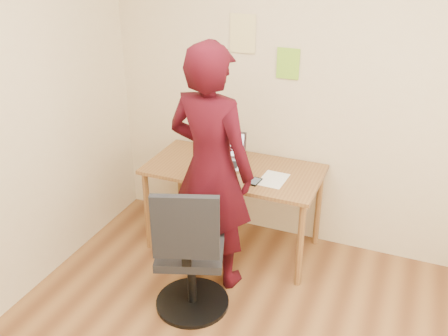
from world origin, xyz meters
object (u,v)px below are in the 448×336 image
at_px(desk, 234,177).
at_px(office_chair, 190,260).
at_px(person, 211,169).
at_px(phone, 255,182).
at_px(laptop, 224,156).

height_order(desk, office_chair, office_chair).
height_order(office_chair, person, person).
relative_size(phone, person, 0.08).
distance_m(laptop, phone, 0.43).
xyz_separation_m(desk, person, (-0.01, -0.44, 0.27)).
distance_m(desk, phone, 0.31).
xyz_separation_m(desk, office_chair, (0.02, -0.87, -0.22)).
relative_size(phone, office_chair, 0.14).
bearing_deg(laptop, phone, -43.36).
bearing_deg(phone, laptop, 151.24).
bearing_deg(person, phone, -123.38).
xyz_separation_m(desk, laptop, (-0.11, 0.07, 0.14)).
distance_m(office_chair, person, 0.66).
bearing_deg(laptop, person, -87.17).
distance_m(desk, laptop, 0.19).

